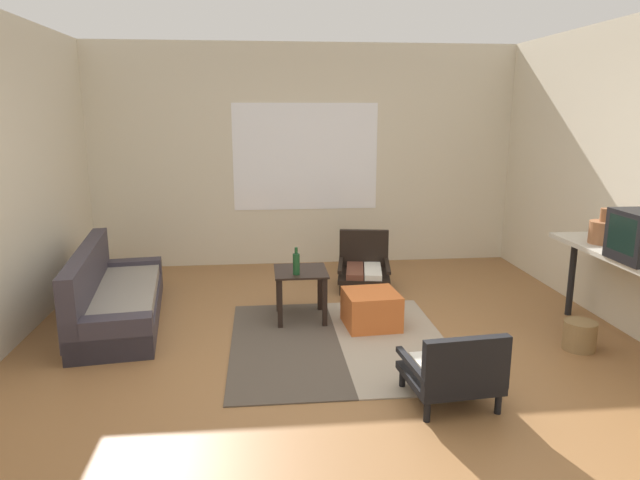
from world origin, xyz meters
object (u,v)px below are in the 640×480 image
object	(u,v)px
wicker_basket	(580,335)
clay_vase	(604,231)
armchair_by_window	(364,265)
armchair_striped_foreground	(454,371)
glass_bottle	(296,263)
console_shelf	(631,264)
ottoman_orange	(371,310)
couch	(113,298)
coffee_table	(301,282)

from	to	relation	value
wicker_basket	clay_vase	bearing A→B (deg)	46.94
armchair_by_window	armchair_striped_foreground	bearing A→B (deg)	-87.47
glass_bottle	wicker_basket	size ratio (longest dim) A/B	0.97
clay_vase	wicker_basket	size ratio (longest dim) A/B	1.17
console_shelf	clay_vase	world-z (taller)	clay_vase
armchair_by_window	ottoman_orange	xyz separation A→B (m)	(-0.15, -1.23, -0.08)
clay_vase	wicker_basket	world-z (taller)	clay_vase
couch	console_shelf	distance (m)	4.45
armchair_striped_foreground	console_shelf	bearing A→B (deg)	23.68
coffee_table	console_shelf	size ratio (longest dim) A/B	0.29
ottoman_orange	clay_vase	xyz separation A→B (m)	(1.94, -0.30, 0.74)
armchair_striped_foreground	clay_vase	world-z (taller)	clay_vase
armchair_striped_foreground	clay_vase	size ratio (longest dim) A/B	2.04
armchair_striped_foreground	console_shelf	distance (m)	1.88
armchair_by_window	glass_bottle	world-z (taller)	glass_bottle
ottoman_orange	coffee_table	bearing A→B (deg)	156.89
clay_vase	glass_bottle	world-z (taller)	clay_vase
console_shelf	coffee_table	bearing A→B (deg)	159.27
couch	coffee_table	xyz separation A→B (m)	(1.73, -0.14, 0.14)
wicker_basket	armchair_striped_foreground	bearing A→B (deg)	-149.76
armchair_by_window	couch	bearing A→B (deg)	-161.61
couch	wicker_basket	distance (m)	4.08
coffee_table	armchair_by_window	world-z (taller)	armchair_by_window
armchair_striped_foreground	glass_bottle	bearing A→B (deg)	120.77
couch	armchair_striped_foreground	distance (m)	3.20
armchair_by_window	armchair_striped_foreground	world-z (taller)	armchair_by_window
clay_vase	coffee_table	bearing A→B (deg)	167.64
armchair_by_window	console_shelf	bearing A→B (deg)	-47.37
couch	armchair_striped_foreground	world-z (taller)	couch
wicker_basket	coffee_table	bearing A→B (deg)	157.30
couch	armchair_by_window	distance (m)	2.63
couch	glass_bottle	distance (m)	1.74
coffee_table	armchair_by_window	distance (m)	1.24
armchair_striped_foreground	coffee_table	bearing A→B (deg)	117.58
coffee_table	armchair_striped_foreground	world-z (taller)	armchair_striped_foreground
coffee_table	glass_bottle	bearing A→B (deg)	-109.87
coffee_table	armchair_striped_foreground	bearing A→B (deg)	-62.42
glass_bottle	armchair_by_window	bearing A→B (deg)	53.50
glass_bottle	coffee_table	bearing A→B (deg)	70.13
clay_vase	glass_bottle	size ratio (longest dim) A/B	1.21
clay_vase	armchair_by_window	bearing A→B (deg)	139.37
armchair_by_window	wicker_basket	size ratio (longest dim) A/B	2.80
ottoman_orange	armchair_striped_foreground	bearing A→B (deg)	-79.26
armchair_striped_foreground	armchair_by_window	bearing A→B (deg)	92.53
armchair_by_window	glass_bottle	distance (m)	1.41
glass_bottle	console_shelf	bearing A→B (deg)	-17.84
couch	armchair_by_window	size ratio (longest dim) A/B	2.80
couch	armchair_striped_foreground	size ratio (longest dim) A/B	3.27
coffee_table	ottoman_orange	size ratio (longest dim) A/B	1.09
ottoman_orange	wicker_basket	world-z (taller)	ottoman_orange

